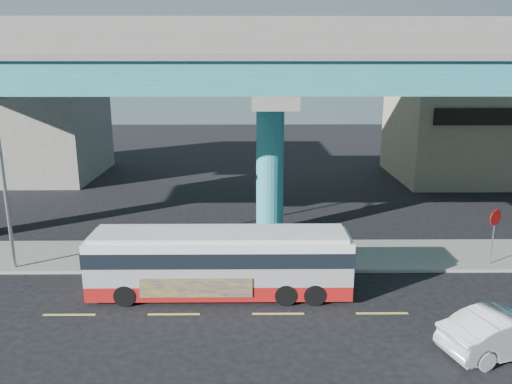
{
  "coord_description": "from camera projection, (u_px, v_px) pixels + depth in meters",
  "views": [
    {
      "loc": [
        -1.02,
        -17.62,
        9.35
      ],
      "look_at": [
        -0.81,
        4.0,
        3.72
      ],
      "focal_mm": 35.0,
      "sensor_mm": 36.0,
      "label": 1
    }
  ],
  "objects": [
    {
      "name": "ground",
      "position": [
        278.0,
        310.0,
        19.42
      ],
      "size": [
        120.0,
        120.0,
        0.0
      ],
      "primitive_type": "plane",
      "color": "black",
      "rests_on": "ground"
    },
    {
      "name": "sidewalk",
      "position": [
        272.0,
        255.0,
        24.72
      ],
      "size": [
        70.0,
        4.0,
        0.15
      ],
      "primitive_type": "cube",
      "color": "gray",
      "rests_on": "ground"
    },
    {
      "name": "lane_markings",
      "position": [
        278.0,
        314.0,
        19.12
      ],
      "size": [
        58.0,
        0.12,
        0.01
      ],
      "color": "#D8C64C",
      "rests_on": "ground"
    },
    {
      "name": "viaduct",
      "position": [
        271.0,
        67.0,
        25.92
      ],
      "size": [
        52.0,
        12.4,
        11.7
      ],
      "color": "#216880",
      "rests_on": "ground"
    },
    {
      "name": "building_beige",
      "position": [
        482.0,
        136.0,
        40.94
      ],
      "size": [
        14.0,
        10.23,
        7.0
      ],
      "color": "tan",
      "rests_on": "ground"
    },
    {
      "name": "building_concrete",
      "position": [
        22.0,
        123.0,
        41.32
      ],
      "size": [
        12.0,
        10.0,
        9.0
      ],
      "primitive_type": "cube",
      "color": "gray",
      "rests_on": "ground"
    },
    {
      "name": "transit_bus",
      "position": [
        220.0,
        260.0,
        20.42
      ],
      "size": [
        10.69,
        2.33,
        2.73
      ],
      "rotation": [
        0.0,
        0.0,
        -0.0
      ],
      "color": "maroon",
      "rests_on": "ground"
    },
    {
      "name": "sedan",
      "position": [
        506.0,
        332.0,
        16.45
      ],
      "size": [
        4.09,
        5.37,
        1.48
      ],
      "primitive_type": "imported",
      "rotation": [
        0.0,
        0.0,
        1.87
      ],
      "color": "silver",
      "rests_on": "ground"
    },
    {
      "name": "stop_sign",
      "position": [
        495.0,
        224.0,
        23.03
      ],
      "size": [
        0.72,
        0.42,
        2.68
      ],
      "rotation": [
        0.0,
        0.0,
        0.12
      ],
      "color": "gray",
      "rests_on": "sidewalk"
    }
  ]
}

